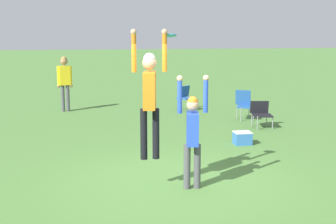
{
  "coord_description": "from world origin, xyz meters",
  "views": [
    {
      "loc": [
        -1.56,
        -7.94,
        2.72
      ],
      "look_at": [
        -0.11,
        0.05,
        1.3
      ],
      "focal_mm": 50.0,
      "sensor_mm": 36.0,
      "label": 1
    }
  ],
  "objects_px": {
    "person_spectator_near": "(65,78)",
    "frisbee": "(169,36)",
    "camping_chair_1": "(185,96)",
    "person_defending": "(192,130)",
    "cooler_box": "(242,138)",
    "camping_chair_0": "(244,103)",
    "person_jumping": "(150,91)",
    "camping_chair_2": "(261,112)"
  },
  "relations": [
    {
      "from": "frisbee",
      "to": "camping_chair_1",
      "type": "bearing_deg",
      "value": 75.6
    },
    {
      "from": "person_jumping",
      "to": "camping_chair_0",
      "type": "xyz_separation_m",
      "value": [
        3.77,
        5.83,
        -1.2
      ]
    },
    {
      "from": "camping_chair_1",
      "to": "camping_chair_2",
      "type": "distance_m",
      "value": 3.58
    },
    {
      "from": "person_spectator_near",
      "to": "cooler_box",
      "type": "bearing_deg",
      "value": -65.69
    },
    {
      "from": "person_jumping",
      "to": "person_spectator_near",
      "type": "relative_size",
      "value": 1.19
    },
    {
      "from": "person_jumping",
      "to": "camping_chair_1",
      "type": "relative_size",
      "value": 2.68
    },
    {
      "from": "person_defending",
      "to": "camping_chair_0",
      "type": "xyz_separation_m",
      "value": [
        3.05,
        5.98,
        -0.52
      ]
    },
    {
      "from": "camping_chair_1",
      "to": "person_jumping",
      "type": "bearing_deg",
      "value": 38.18
    },
    {
      "from": "frisbee",
      "to": "cooler_box",
      "type": "distance_m",
      "value": 4.28
    },
    {
      "from": "frisbee",
      "to": "camping_chair_2",
      "type": "distance_m",
      "value": 6.06
    },
    {
      "from": "person_defending",
      "to": "camping_chair_1",
      "type": "bearing_deg",
      "value": 179.66
    },
    {
      "from": "person_jumping",
      "to": "camping_chair_2",
      "type": "xyz_separation_m",
      "value": [
        3.83,
        4.58,
        -1.28
      ]
    },
    {
      "from": "camping_chair_0",
      "to": "camping_chair_1",
      "type": "relative_size",
      "value": 1.09
    },
    {
      "from": "camping_chair_0",
      "to": "person_spectator_near",
      "type": "height_order",
      "value": "person_spectator_near"
    },
    {
      "from": "frisbee",
      "to": "camping_chair_2",
      "type": "bearing_deg",
      "value": 52.07
    },
    {
      "from": "camping_chair_0",
      "to": "person_spectator_near",
      "type": "bearing_deg",
      "value": 3.63
    },
    {
      "from": "person_jumping",
      "to": "cooler_box",
      "type": "distance_m",
      "value": 4.13
    },
    {
      "from": "person_jumping",
      "to": "camping_chair_1",
      "type": "distance_m",
      "value": 8.27
    },
    {
      "from": "camping_chair_0",
      "to": "camping_chair_2",
      "type": "relative_size",
      "value": 1.21
    },
    {
      "from": "person_jumping",
      "to": "person_defending",
      "type": "xyz_separation_m",
      "value": [
        0.72,
        -0.14,
        -0.68
      ]
    },
    {
      "from": "person_spectator_near",
      "to": "frisbee",
      "type": "bearing_deg",
      "value": -89.68
    },
    {
      "from": "person_jumping",
      "to": "person_spectator_near",
      "type": "height_order",
      "value": "person_jumping"
    },
    {
      "from": "camping_chair_2",
      "to": "camping_chair_1",
      "type": "bearing_deg",
      "value": -55.46
    },
    {
      "from": "person_jumping",
      "to": "camping_chair_2",
      "type": "relative_size",
      "value": 3.0
    },
    {
      "from": "frisbee",
      "to": "camping_chair_2",
      "type": "relative_size",
      "value": 0.34
    },
    {
      "from": "person_spectator_near",
      "to": "camping_chair_1",
      "type": "bearing_deg",
      "value": -20.31
    },
    {
      "from": "person_defending",
      "to": "frisbee",
      "type": "xyz_separation_m",
      "value": [
        -0.36,
        0.26,
        1.6
      ]
    },
    {
      "from": "camping_chair_1",
      "to": "person_spectator_near",
      "type": "height_order",
      "value": "person_spectator_near"
    },
    {
      "from": "person_jumping",
      "to": "camping_chair_1",
      "type": "xyz_separation_m",
      "value": [
        2.34,
        7.83,
        -1.22
      ]
    },
    {
      "from": "person_defending",
      "to": "camping_chair_1",
      "type": "distance_m",
      "value": 8.16
    },
    {
      "from": "camping_chair_2",
      "to": "person_spectator_near",
      "type": "xyz_separation_m",
      "value": [
        -5.54,
        3.71,
        0.7
      ]
    },
    {
      "from": "frisbee",
      "to": "cooler_box",
      "type": "relative_size",
      "value": 0.62
    },
    {
      "from": "frisbee",
      "to": "camping_chair_0",
      "type": "bearing_deg",
      "value": 59.17
    },
    {
      "from": "camping_chair_0",
      "to": "person_spectator_near",
      "type": "distance_m",
      "value": 6.04
    },
    {
      "from": "camping_chair_1",
      "to": "camping_chair_2",
      "type": "bearing_deg",
      "value": 79.36
    },
    {
      "from": "camping_chair_0",
      "to": "person_jumping",
      "type": "bearing_deg",
      "value": 84.89
    },
    {
      "from": "frisbee",
      "to": "person_spectator_near",
      "type": "distance_m",
      "value": 8.56
    },
    {
      "from": "person_defending",
      "to": "person_jumping",
      "type": "bearing_deg",
      "value": -90.0
    },
    {
      "from": "person_defending",
      "to": "cooler_box",
      "type": "relative_size",
      "value": 4.84
    },
    {
      "from": "camping_chair_0",
      "to": "cooler_box",
      "type": "bearing_deg",
      "value": 97.71
    },
    {
      "from": "cooler_box",
      "to": "frisbee",
      "type": "bearing_deg",
      "value": -130.98
    },
    {
      "from": "camping_chair_1",
      "to": "person_spectator_near",
      "type": "xyz_separation_m",
      "value": [
        -4.05,
        0.45,
        0.64
      ]
    }
  ]
}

